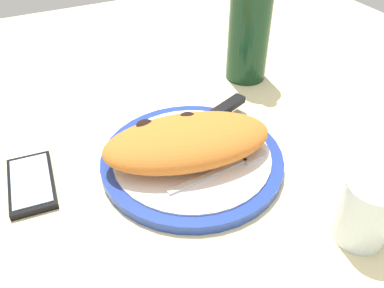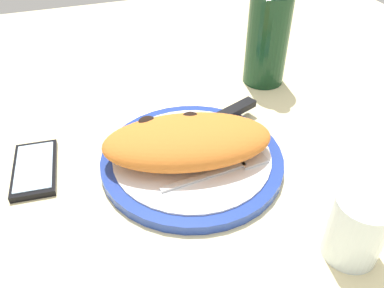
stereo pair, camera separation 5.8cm
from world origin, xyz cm
name	(u,v)px [view 2 (the right image)]	position (x,y,z in cm)	size (l,w,h in cm)	color
ground_plane	(192,171)	(0.00, 0.00, -1.50)	(150.00, 150.00, 3.00)	beige
plate	(192,159)	(0.00, 0.00, 0.87)	(27.48, 27.48, 1.81)	#233D99
calzone	(186,139)	(-0.70, 0.49, 4.55)	(26.61, 16.75, 5.45)	orange
fork	(224,170)	(3.15, -4.96, 2.01)	(17.16, 3.27, 0.40)	silver
knife	(221,118)	(7.37, 6.76, 2.30)	(21.40, 10.07, 1.20)	silver
smartphone	(35,169)	(-22.74, 5.79, 0.56)	(7.11, 12.41, 1.16)	black
water_glass	(355,231)	(12.75, -21.31, 3.78)	(6.60, 6.60, 8.79)	silver
wine_bottle	(268,32)	(21.69, 19.52, 10.34)	(7.99, 7.99, 26.29)	#14381E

